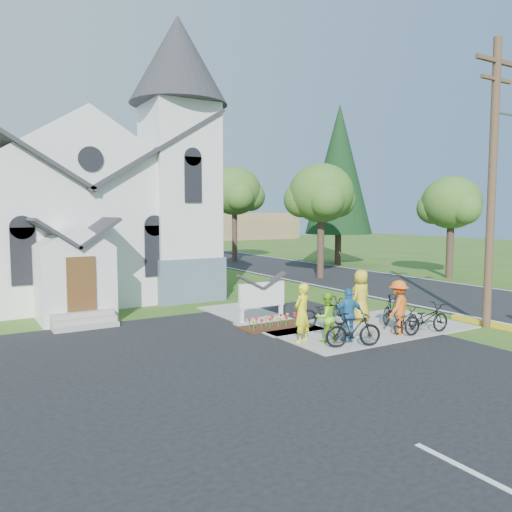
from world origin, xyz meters
TOP-DOWN VIEW (x-y plane):
  - ground at (0.00, 0.00)m, footprint 120.00×120.00m
  - parking_lot at (-7.00, -2.00)m, footprint 20.00×16.00m
  - road at (10.00, 15.00)m, footprint 8.00×90.00m
  - sidewalk at (1.50, 0.50)m, footprint 7.00×4.00m
  - church at (-5.48, 12.48)m, footprint 12.35×12.00m
  - church_sign at (-1.20, 3.20)m, footprint 2.20×0.40m
  - flower_bed at (-1.20, 2.30)m, footprint 2.60×1.10m
  - utility_pole at (5.36, -1.50)m, footprint 3.45×0.28m
  - tree_road_near at (8.50, 12.00)m, footprint 4.00×4.00m
  - tree_road_mid at (9.00, 24.00)m, footprint 4.40×4.40m
  - tree_road_far at (15.50, 8.00)m, footprint 3.60×3.60m
  - conifer at (15.00, 18.00)m, footprint 5.20×5.20m
  - distant_hills at (3.36, 56.33)m, footprint 61.00×10.00m
  - cyclist_0 at (-1.70, 0.04)m, footprint 0.78×0.65m
  - bike_0 at (0.25, 1.34)m, footprint 2.03×0.96m
  - cyclist_1 at (-0.99, -0.27)m, footprint 0.79×0.63m
  - bike_1 at (-0.70, -1.20)m, footprint 1.80×1.05m
  - cyclist_2 at (-0.37, -0.61)m, footprint 1.05×0.71m
  - bike_2 at (2.09, -0.68)m, footprint 1.67×0.95m
  - cyclist_3 at (1.72, -0.69)m, footprint 1.31×1.03m
  - bike_3 at (2.79, 0.59)m, footprint 1.81×1.16m
  - cyclist_4 at (1.93, 1.31)m, footprint 1.05×0.80m
  - bike_4 at (2.50, -1.20)m, footprint 1.94×0.80m

SIDE VIEW (x-z plane):
  - ground at x=0.00m, z-range 0.00..0.00m
  - parking_lot at x=-7.00m, z-range 0.00..0.02m
  - road at x=10.00m, z-range 0.00..0.02m
  - sidewalk at x=1.50m, z-range 0.00..0.05m
  - flower_bed at x=-1.20m, z-range 0.00..0.07m
  - bike_2 at x=2.09m, z-range 0.05..0.88m
  - bike_4 at x=2.50m, z-range 0.05..1.05m
  - bike_0 at x=0.25m, z-range 0.05..1.08m
  - bike_1 at x=-0.70m, z-range 0.05..1.09m
  - bike_3 at x=2.79m, z-range 0.05..1.11m
  - cyclist_1 at x=-0.99m, z-range 0.05..1.59m
  - cyclist_2 at x=-0.37m, z-range 0.05..1.71m
  - cyclist_3 at x=1.72m, z-range 0.05..1.83m
  - cyclist_0 at x=-1.70m, z-range 0.05..1.89m
  - cyclist_4 at x=1.93m, z-range 0.05..1.97m
  - church_sign at x=-1.20m, z-range 0.18..1.88m
  - distant_hills at x=3.36m, z-range -0.63..4.97m
  - tree_road_far at x=15.50m, z-range 1.48..7.78m
  - tree_road_near at x=8.50m, z-range 1.68..8.73m
  - church at x=-5.48m, z-range -1.25..11.75m
  - utility_pole at x=5.36m, z-range 0.40..10.40m
  - tree_road_mid at x=9.00m, z-range 1.88..9.68m
  - conifer at x=15.00m, z-range 1.19..13.59m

